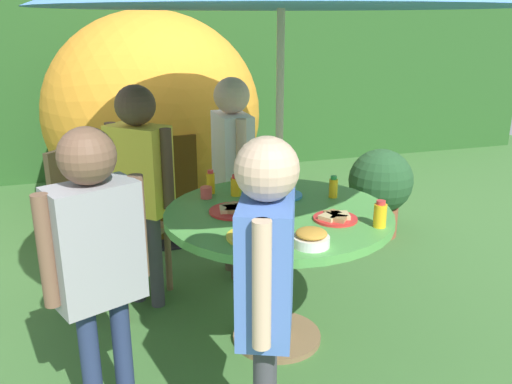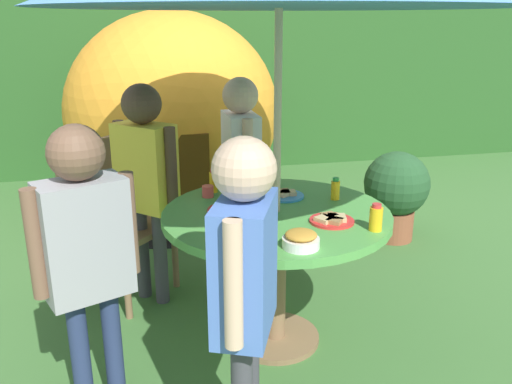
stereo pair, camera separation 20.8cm
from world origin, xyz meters
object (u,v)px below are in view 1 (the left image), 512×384
Objects in this scene: snack_bowl at (311,238)px; juice_bottle_far_left at (236,186)px; juice_bottle_center_front at (211,182)px; garden_table at (278,235)px; dome_tent at (153,114)px; child_in_grey_shirt at (96,245)px; juice_bottle_center_back at (380,215)px; cup_near at (206,193)px; juice_bottle_mid_left at (333,187)px; plate_near_left at (282,194)px; juice_bottle_far_right at (259,175)px; plate_mid_right at (234,210)px; plate_front_edge at (335,218)px; potted_plant at (380,187)px; juice_bottle_near_right at (266,208)px; child_in_white_shirt at (232,153)px; wooden_chair at (100,216)px; plate_back_edge at (254,236)px; child_in_blue_shirt at (266,267)px; child_in_yellow_shirt at (140,170)px.

snack_bowl is 0.75m from juice_bottle_far_left.
juice_bottle_center_front reaches higher than snack_bowl.
dome_tent is at bearing 98.21° from garden_table.
child_in_grey_shirt is 10.08× the size of juice_bottle_center_back.
juice_bottle_mid_left is at bearing -16.08° from cup_near.
snack_bowl is 0.74× the size of plate_near_left.
juice_bottle_far_right reaches higher than plate_near_left.
plate_mid_right is 2.18× the size of juice_bottle_far_left.
plate_front_edge is 0.99× the size of plate_near_left.
potted_plant is at bearing 42.53° from garden_table.
juice_bottle_near_right reaches higher than snack_bowl.
dome_tent is at bearing 95.55° from juice_bottle_far_left.
juice_bottle_far_left is (-0.12, -0.52, -0.05)m from child_in_white_shirt.
juice_bottle_near_right is at bearing -80.06° from dome_tent.
child_in_grey_shirt reaches higher than wooden_chair.
juice_bottle_center_back is 0.45m from juice_bottle_mid_left.
juice_bottle_far_left is at bearing -14.23° from child_in_white_shirt.
garden_table is at bearing 0.00° from child_in_white_shirt.
plate_front_edge is (0.23, -1.01, -0.09)m from child_in_white_shirt.
child_in_grey_shirt is 11.04× the size of juice_bottle_far_left.
juice_bottle_near_right reaches higher than cup_near.
juice_bottle_near_right is (0.23, -2.39, -0.06)m from dome_tent.
plate_mid_right is (-1.45, -1.09, 0.35)m from potted_plant.
juice_bottle_mid_left is at bearing 35.65° from plate_back_edge.
wooden_chair reaches higher than juice_bottle_far_left.
garden_table is 0.53m from juice_bottle_center_back.
cup_near reaches higher than plate_near_left.
snack_bowl is at bearing -122.90° from juice_bottle_mid_left.
cup_near is (-0.04, -0.08, -0.03)m from juice_bottle_center_front.
juice_bottle_far_left is at bearing 13.08° from child_in_blue_shirt.
dome_tent is 13.66× the size of snack_bowl.
wooden_chair is at bearing 151.30° from juice_bottle_mid_left.
child_in_white_shirt is 21.18× the size of cup_near.
juice_bottle_far_right is 0.86m from juice_bottle_center_back.
juice_bottle_far_right is (0.26, 0.75, 0.04)m from plate_back_edge.
wooden_chair is 7.48× the size of juice_bottle_near_right.
plate_back_edge reaches higher than potted_plant.
juice_bottle_near_right is at bearing -63.15° from cup_near.
juice_bottle_center_front is at bearing 106.70° from snack_bowl.
child_in_yellow_shirt reaches higher than child_in_grey_shirt.
plate_mid_right is (-0.20, 0.49, -0.02)m from snack_bowl.
plate_mid_right is at bearing -9.96° from child_in_yellow_shirt.
dome_tent is 2.29m from juice_bottle_mid_left.
juice_bottle_far_right is (0.26, 0.42, 0.04)m from plate_mid_right.
juice_bottle_far_left is 0.81m from juice_bottle_center_back.
juice_bottle_near_right is 0.39m from juice_bottle_far_left.
cup_near is at bearing -29.93° from child_in_white_shirt.
juice_bottle_near_right reaches higher than juice_bottle_mid_left.
plate_near_left is 0.37m from juice_bottle_near_right.
juice_bottle_center_front is at bearing 27.59° from child_in_grey_shirt.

